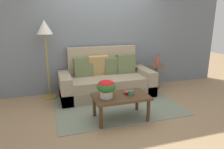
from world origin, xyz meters
TOP-DOWN VIEW (x-y plane):
  - ground_plane at (0.00, 0.00)m, footprint 14.00×14.00m
  - wall_back at (0.00, 1.17)m, footprint 6.40×0.12m
  - area_rug at (0.00, -0.01)m, footprint 2.41×1.62m
  - couch at (-0.03, 0.69)m, footprint 2.07×0.90m
  - coffee_table at (-0.13, -0.54)m, footprint 0.94×0.58m
  - side_table at (1.30, 0.79)m, footprint 0.37×0.37m
  - floor_lamp at (-1.27, 0.86)m, footprint 0.32×0.32m
  - potted_plant at (-0.39, -0.56)m, footprint 0.32×0.32m
  - coffee_mug at (0.04, -0.59)m, footprint 0.14×0.10m
  - snack_bowl at (0.01, -0.50)m, footprint 0.14×0.14m
  - table_vase at (1.30, 0.78)m, footprint 0.13×0.13m

SIDE VIEW (x-z plane):
  - ground_plane at x=0.00m, z-range 0.00..0.00m
  - area_rug at x=0.00m, z-range 0.00..0.01m
  - couch at x=-0.03m, z-range -0.20..0.87m
  - coffee_table at x=-0.13m, z-range 0.15..0.59m
  - side_table at x=1.30m, z-range 0.11..0.70m
  - snack_bowl at x=0.01m, z-range 0.44..0.50m
  - coffee_mug at x=0.04m, z-range 0.43..0.52m
  - potted_plant at x=-0.39m, z-range 0.47..0.76m
  - table_vase at x=1.30m, z-range 0.56..0.83m
  - floor_lamp at x=-1.27m, z-range 0.55..2.22m
  - wall_back at x=0.00m, z-range 0.00..3.00m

